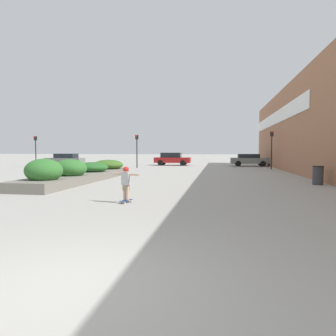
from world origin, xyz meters
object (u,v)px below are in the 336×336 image
car_center_right (65,159)px  car_rightmost (172,159)px  trash_bin (318,175)px  skateboard (126,201)px  car_leftmost (249,160)px  traffic_light_left (137,145)px  traffic_light_far_left (36,146)px  traffic_light_right (272,144)px  skateboarder (126,180)px

car_center_right → car_rightmost: (12.69, 2.49, 0.05)m
trash_bin → skateboard: bearing=-140.1°
skateboard → car_leftmost: 26.65m
trash_bin → traffic_light_left: size_ratio=0.29×
car_leftmost → car_rightmost: 9.09m
car_rightmost → traffic_light_far_left: traffic_light_far_left is taller
car_rightmost → traffic_light_right: size_ratio=1.21×
skateboard → skateboarder: size_ratio=0.51×
skateboard → car_rightmost: size_ratio=0.13×
traffic_light_right → traffic_light_left: bearing=178.4°
car_leftmost → traffic_light_left: traffic_light_left is taller
traffic_light_right → skateboard: bearing=-112.0°
trash_bin → car_rightmost: (-10.62, 19.47, 0.31)m
car_rightmost → traffic_light_right: bearing=59.1°
skateboard → traffic_light_right: (8.09, 20.02, 2.37)m
traffic_light_left → traffic_light_right: traffic_light_right is taller
skateboard → traffic_light_far_left: size_ratio=0.17×
car_leftmost → car_rightmost: size_ratio=1.00×
skateboard → traffic_light_far_left: bearing=148.4°
skateboarder → traffic_light_left: traffic_light_left is taller
car_center_right → car_rightmost: bearing=-78.9°
traffic_light_left → traffic_light_far_left: 11.45m
skateboarder → traffic_light_right: 21.66m
car_rightmost → car_center_right: bearing=-78.9°
car_leftmost → skateboarder: bearing=-14.4°
car_center_right → traffic_light_far_left: bearing=155.9°
skateboard → traffic_light_left: 21.18m
car_leftmost → traffic_light_left: 13.15m
car_leftmost → car_center_right: (-21.76, -1.97, 0.01)m
traffic_light_far_left → car_center_right: bearing=65.9°
car_leftmost → traffic_light_right: (1.44, -5.77, 1.68)m
skateboard → skateboarder: 0.72m
skateboard → traffic_light_right: size_ratio=0.16×
traffic_light_left → traffic_light_far_left: traffic_light_left is taller
traffic_light_right → car_leftmost: bearing=104.0°
car_center_right → traffic_light_far_left: 4.14m
skateboarder → car_center_right: (-15.12, 23.83, -0.02)m
car_center_right → traffic_light_far_left: (-1.57, -3.51, 1.55)m
car_rightmost → traffic_light_right: 12.37m
trash_bin → car_rightmost: size_ratio=0.23×
car_rightmost → traffic_light_far_left: 15.54m
car_rightmost → traffic_light_left: bearing=-25.4°
skateboard → car_rightmost: bearing=114.3°
car_rightmost → traffic_light_left: (-2.81, -5.92, 1.52)m
car_leftmost → traffic_light_far_left: (-23.33, -5.48, 1.55)m
car_leftmost → car_rightmost: bearing=-93.3°
car_center_right → traffic_light_far_left: traffic_light_far_left is taller
car_leftmost → skateboard: bearing=-14.4°
skateboarder → trash_bin: skateboarder is taller
trash_bin → traffic_light_right: size_ratio=0.27×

